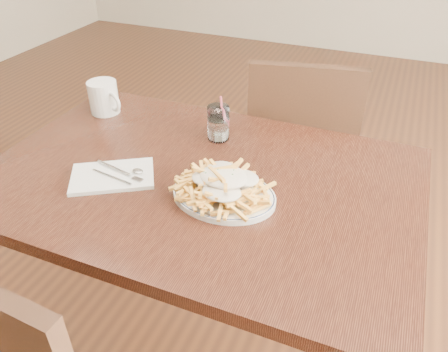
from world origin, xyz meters
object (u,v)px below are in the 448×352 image
at_px(table, 200,197).
at_px(coffee_mug, 104,97).
at_px(water_glass, 218,125).
at_px(chair_far, 300,148).
at_px(fries_plate, 224,195).
at_px(loaded_fries, 224,181).

distance_m(table, coffee_mug, 0.54).
relative_size(table, water_glass, 7.96).
relative_size(chair_far, fries_plate, 2.69).
bearing_deg(loaded_fries, coffee_mug, 152.19).
relative_size(table, chair_far, 1.33).
bearing_deg(coffee_mug, chair_far, 34.11).
distance_m(loaded_fries, coffee_mug, 0.65).
xyz_separation_m(loaded_fries, water_glass, (-0.14, 0.28, -0.01)).
bearing_deg(fries_plate, chair_far, 86.64).
bearing_deg(table, fries_plate, -34.12).
relative_size(fries_plate, loaded_fries, 1.27).
height_order(chair_far, fries_plate, chair_far).
distance_m(table, chair_far, 0.69).
bearing_deg(water_glass, loaded_fries, -64.36).
bearing_deg(water_glass, fries_plate, -64.36).
relative_size(chair_far, water_glass, 5.98).
height_order(table, chair_far, chair_far).
xyz_separation_m(table, coffee_mug, (-0.47, 0.23, 0.13)).
xyz_separation_m(table, chair_far, (0.15, 0.65, -0.16)).
bearing_deg(chair_far, water_glass, -111.93).
bearing_deg(water_glass, chair_far, 68.07).
bearing_deg(water_glass, table, -81.88).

